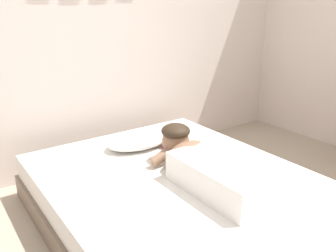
{
  "coord_description": "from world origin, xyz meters",
  "views": [
    {
      "loc": [
        -1.19,
        -1.07,
        1.38
      ],
      "look_at": [
        0.13,
        0.78,
        0.59
      ],
      "focal_mm": 37.31,
      "sensor_mm": 36.0,
      "label": 1
    }
  ],
  "objects_px": {
    "pillow": "(139,140)",
    "cell_phone": "(206,170)",
    "coffee_cup": "(168,143)",
    "bed": "(183,204)",
    "person_lying": "(210,165)"
  },
  "relations": [
    {
      "from": "pillow",
      "to": "cell_phone",
      "type": "height_order",
      "value": "pillow"
    },
    {
      "from": "bed",
      "to": "cell_phone",
      "type": "distance_m",
      "value": 0.27
    },
    {
      "from": "person_lying",
      "to": "coffee_cup",
      "type": "bearing_deg",
      "value": 81.2
    },
    {
      "from": "bed",
      "to": "coffee_cup",
      "type": "xyz_separation_m",
      "value": [
        0.22,
        0.48,
        0.21
      ]
    },
    {
      "from": "bed",
      "to": "cell_phone",
      "type": "xyz_separation_m",
      "value": [
        0.2,
        0.01,
        0.18
      ]
    },
    {
      "from": "bed",
      "to": "coffee_cup",
      "type": "height_order",
      "value": "coffee_cup"
    },
    {
      "from": "bed",
      "to": "cell_phone",
      "type": "height_order",
      "value": "cell_phone"
    },
    {
      "from": "coffee_cup",
      "to": "cell_phone",
      "type": "height_order",
      "value": "coffee_cup"
    },
    {
      "from": "person_lying",
      "to": "coffee_cup",
      "type": "height_order",
      "value": "person_lying"
    },
    {
      "from": "person_lying",
      "to": "cell_phone",
      "type": "distance_m",
      "value": 0.16
    },
    {
      "from": "pillow",
      "to": "cell_phone",
      "type": "distance_m",
      "value": 0.64
    },
    {
      "from": "bed",
      "to": "pillow",
      "type": "height_order",
      "value": "pillow"
    },
    {
      "from": "person_lying",
      "to": "coffee_cup",
      "type": "distance_m",
      "value": 0.59
    },
    {
      "from": "pillow",
      "to": "cell_phone",
      "type": "relative_size",
      "value": 3.71
    },
    {
      "from": "pillow",
      "to": "coffee_cup",
      "type": "distance_m",
      "value": 0.23
    }
  ]
}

